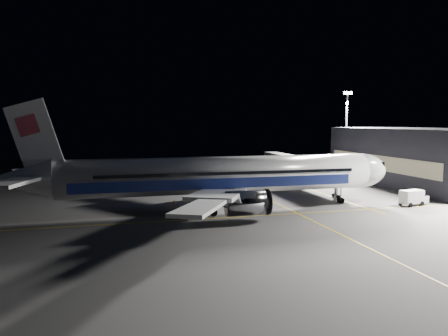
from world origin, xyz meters
The scene contains 13 objects.
ground centered at (0.00, 0.00, 0.00)m, with size 200.00×200.00×0.00m, color #4C4C4F.
guide_line_main centered at (10.00, 0.00, 0.01)m, with size 0.25×80.00×0.01m, color gold.
guide_line_cross centered at (0.00, -6.00, 0.01)m, with size 70.00×0.25×0.01m, color gold.
guide_line_side centered at (22.00, 10.00, 0.01)m, with size 0.25×40.00×0.01m, color gold.
airliner centered at (-1.08, 0.00, 5.16)m, with size 61.48×54.22×16.64m.
terminal centered at (45.98, 14.00, 6.00)m, with size 18.12×40.00×12.00m.
jet_bridge centered at (22.00, 18.06, 4.58)m, with size 3.60×34.40×6.30m.
floodlight_mast_north centered at (40.00, 31.99, 12.37)m, with size 2.40×0.68×20.70m.
service_truck centered at (30.59, -5.07, 1.34)m, with size 5.17×2.90×2.50m.
baggage_tug centered at (0.11, 7.99, 0.84)m, with size 2.77×2.35×1.83m.
safety_cone_a centered at (-6.41, 6.27, 0.34)m, with size 0.45×0.45×0.68m, color #F3430A.
safety_cone_b centered at (-4.31, 7.76, 0.29)m, with size 0.38×0.38×0.57m, color #F3430A.
safety_cone_c centered at (-1.00, 6.29, 0.33)m, with size 0.44×0.44×0.65m, color #F3430A.
Camera 1 is at (-16.52, -63.99, 13.44)m, focal length 35.00 mm.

